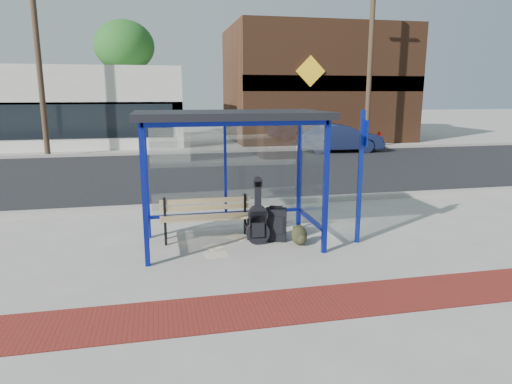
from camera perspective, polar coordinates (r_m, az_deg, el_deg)
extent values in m
plane|color=#B2ADA0|center=(8.46, -2.99, -6.58)|extent=(120.00, 120.00, 0.00)
cube|color=maroon|center=(6.10, 1.05, -14.31)|extent=(60.00, 1.00, 0.01)
cube|color=gray|center=(11.20, -5.36, -1.56)|extent=(60.00, 0.25, 0.12)
cube|color=black|center=(16.19, -7.53, 2.49)|extent=(60.00, 10.00, 0.00)
cube|color=gray|center=(21.21, -8.68, 4.94)|extent=(60.00, 0.25, 0.12)
cube|color=#B2ADA0|center=(23.10, -8.98, 5.39)|extent=(60.00, 4.00, 0.01)
cube|color=navy|center=(7.33, -13.78, -0.54)|extent=(0.08, 0.08, 2.30)
cube|color=navy|center=(7.83, 8.72, 0.48)|extent=(0.08, 0.08, 2.30)
cube|color=navy|center=(8.80, -13.55, 1.59)|extent=(0.08, 0.08, 2.30)
cube|color=navy|center=(9.22, 5.43, 2.36)|extent=(0.08, 0.08, 2.30)
cube|color=navy|center=(8.76, -3.95, 9.17)|extent=(3.00, 0.08, 0.08)
cube|color=navy|center=(7.28, -2.23, 8.56)|extent=(3.00, 0.08, 0.08)
cube|color=navy|center=(7.92, -14.07, 8.51)|extent=(0.08, 1.50, 0.08)
cube|color=navy|center=(8.38, 7.14, 8.97)|extent=(0.08, 1.50, 0.08)
cube|color=navy|center=(9.05, -3.77, -2.67)|extent=(3.00, 0.08, 0.06)
cube|color=navy|center=(8.25, -13.39, -4.49)|extent=(0.08, 1.50, 0.06)
cube|color=navy|center=(8.69, 6.81, -3.37)|extent=(0.08, 1.50, 0.06)
cube|color=navy|center=(8.85, -3.86, 3.28)|extent=(0.05, 0.05, 1.90)
cube|color=silver|center=(8.86, -3.86, 3.03)|extent=(2.84, 0.01, 1.82)
cube|color=silver|center=(8.04, -13.71, 1.74)|extent=(0.02, 1.34, 1.82)
cube|color=silver|center=(8.49, 6.97, 2.56)|extent=(0.02, 1.34, 1.82)
cube|color=black|center=(8.01, -3.18, 9.61)|extent=(3.30, 1.80, 0.12)
cube|color=silver|center=(27.05, -29.18, 9.24)|extent=(18.00, 6.00, 4.00)
cube|color=#59331E|center=(27.98, 7.38, 13.18)|extent=(10.00, 7.00, 6.40)
cube|color=black|center=(24.75, 10.09, 13.22)|extent=(10.00, 0.10, 0.80)
cube|color=yellow|center=(24.16, 6.83, 14.77)|extent=(1.56, 0.06, 1.56)
cylinder|color=#4C3826|center=(29.96, -15.79, 11.43)|extent=(0.36, 0.36, 5.00)
ellipsoid|color=#17511B|center=(30.08, -16.14, 17.14)|extent=(3.60, 3.60, 3.06)
cylinder|color=#4C3826|center=(32.91, 12.84, 11.62)|extent=(0.36, 0.36, 5.00)
ellipsoid|color=#17511B|center=(33.03, 13.10, 16.83)|extent=(3.60, 3.60, 3.06)
cylinder|color=#4C3826|center=(21.86, -25.51, 14.49)|extent=(0.24, 0.24, 8.00)
cylinder|color=#4C3826|center=(23.67, 14.04, 15.04)|extent=(0.24, 0.24, 8.00)
cube|color=black|center=(8.51, -11.23, -5.15)|extent=(0.05, 0.05, 0.43)
cube|color=black|center=(8.82, -11.30, -3.23)|extent=(0.05, 0.05, 0.82)
cube|color=black|center=(8.69, -11.24, -4.78)|extent=(0.05, 0.39, 0.05)
cube|color=black|center=(8.64, -0.95, -4.64)|extent=(0.05, 0.05, 0.43)
cube|color=black|center=(8.94, -1.39, -2.77)|extent=(0.05, 0.05, 0.82)
cube|color=black|center=(8.82, -1.18, -4.29)|extent=(0.05, 0.39, 0.05)
cube|color=#D5B87B|center=(8.51, -6.10, -3.46)|extent=(1.73, 0.11, 0.03)
cube|color=#D5B87B|center=(8.61, -6.17, -3.27)|extent=(1.73, 0.11, 0.03)
cube|color=#D5B87B|center=(8.71, -6.24, -3.09)|extent=(1.73, 0.11, 0.03)
cube|color=#D5B87B|center=(8.81, -6.30, -2.91)|extent=(1.73, 0.11, 0.03)
cube|color=#D5B87B|center=(8.81, -6.34, -1.94)|extent=(1.73, 0.05, 0.10)
cube|color=#D5B87B|center=(8.78, -6.36, -1.09)|extent=(1.73, 0.05, 0.10)
cylinder|color=black|center=(8.41, 0.22, -5.11)|extent=(0.44, 0.15, 0.43)
cylinder|color=black|center=(8.32, 0.23, -2.87)|extent=(0.37, 0.15, 0.36)
cube|color=black|center=(8.37, 0.23, -4.03)|extent=(0.32, 0.15, 0.52)
cube|color=black|center=(8.23, 0.23, -0.51)|extent=(0.12, 0.11, 0.52)
cube|color=black|center=(8.19, 0.23, 1.03)|extent=(0.16, 0.12, 0.10)
cube|color=black|center=(8.59, 2.50, -4.06)|extent=(0.45, 0.36, 0.61)
cylinder|color=black|center=(8.69, 1.53, -5.85)|extent=(0.13, 0.23, 0.06)
cylinder|color=black|center=(8.67, 3.43, -5.91)|extent=(0.13, 0.23, 0.06)
cube|color=black|center=(8.50, 2.52, -1.87)|extent=(0.24, 0.12, 0.04)
cube|color=black|center=(8.47, 2.43, -4.19)|extent=(0.30, 0.12, 0.33)
ellipsoid|color=#292816|center=(8.42, 5.44, -5.41)|extent=(0.35, 0.28, 0.36)
ellipsoid|color=#292816|center=(8.35, 5.80, -5.94)|extent=(0.20, 0.16, 0.19)
cube|color=#292816|center=(8.39, 5.40, -4.26)|extent=(0.11, 0.06, 0.03)
cube|color=navy|center=(8.48, 12.88, 1.71)|extent=(0.08, 0.08, 2.44)
cube|color=navy|center=(8.39, 13.44, 7.19)|extent=(0.06, 0.31, 0.46)
cube|color=white|center=(8.35, -5.35, -6.86)|extent=(0.43, 0.45, 0.01)
cube|color=white|center=(7.95, -4.95, -7.84)|extent=(0.43, 0.36, 0.01)
cube|color=white|center=(8.86, -2.12, -5.65)|extent=(0.53, 0.54, 0.01)
imported|color=#182144|center=(21.87, 10.46, 6.65)|extent=(4.01, 1.57, 1.30)
cylinder|color=#B9120D|center=(24.72, 15.15, 6.26)|extent=(0.20, 0.20, 0.61)
sphere|color=#B9120D|center=(24.69, 15.19, 7.04)|extent=(0.22, 0.22, 0.22)
cylinder|color=#B9120D|center=(24.71, 15.16, 6.50)|extent=(0.34, 0.23, 0.10)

